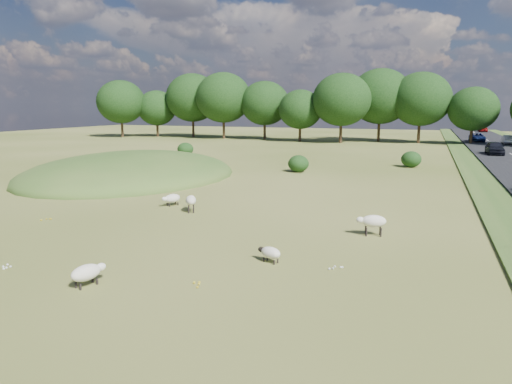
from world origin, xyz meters
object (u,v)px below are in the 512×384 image
sheep_5 (172,198)px  car_0 (508,139)px  car_1 (477,137)px  car_7 (483,129)px  sheep_2 (270,253)px  sheep_0 (191,200)px  sheep_1 (87,272)px  sheep_3 (373,221)px  car_3 (495,148)px

sheep_5 → car_0: (24.82, 53.59, 0.46)m
car_1 → car_7: bearing=82.9°
car_1 → sheep_2: bearing=-101.0°
sheep_2 → car_7: size_ratio=0.25×
sheep_0 → sheep_1: (1.94, -10.49, -0.18)m
sheep_0 → car_1: car_1 is taller
sheep_0 → car_1: 61.24m
sheep_1 → car_1: car_1 is taller
sheep_1 → car_0: car_0 is taller
sheep_3 → sheep_1: bearing=36.1°
car_7 → sheep_5: bearing=74.2°
car_0 → car_7: (0.00, 34.14, -0.02)m
sheep_3 → car_3: 39.58m
car_0 → car_1: size_ratio=0.83×
car_0 → car_1: car_1 is taller
sheep_0 → sheep_1: size_ratio=0.99×
car_0 → sheep_1: bearing=72.0°
sheep_5 → car_7: car_7 is taller
car_3 → sheep_5: bearing=-120.2°
car_1 → car_3: (0.00, -21.04, 0.10)m
sheep_2 → car_1: size_ratio=0.23×
sheep_3 → car_1: car_1 is taller
sheep_0 → sheep_5: 2.03m
sheep_2 → sheep_5: bearing=-19.9°
sheep_5 → car_3: car_3 is taller
car_0 → sheep_2: bearing=75.0°
car_3 → car_1: bearing=90.0°
sheep_2 → car_0: bearing=-84.5°
car_0 → car_7: 34.14m
sheep_0 → car_7: 91.63m
car_0 → car_7: car_0 is taller
sheep_2 → sheep_0: bearing=-22.6°
sheep_0 → car_7: bearing=-42.9°
sheep_2 → sheep_3: sheep_3 is taller
sheep_0 → sheep_3: size_ratio=0.94×
sheep_1 → car_0: size_ratio=0.33×
sheep_0 → sheep_2: 9.20m
sheep_5 → car_3: 41.81m
car_1 → car_3: car_3 is taller
sheep_1 → car_7: 101.40m
sheep_0 → sheep_3: bearing=-126.2°
sheep_2 → car_3: size_ratio=0.24×
car_1 → car_3: bearing=-90.0°
sheep_1 → car_7: car_7 is taller
car_7 → car_3: bearing=85.8°
sheep_3 → car_1: size_ratio=0.29×
sheep_0 → sheep_2: (6.71, -6.29, -0.26)m
sheep_5 → sheep_1: bearing=44.9°
sheep_1 → car_1: (17.31, 68.63, 0.45)m
sheep_0 → car_3: car_3 is taller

